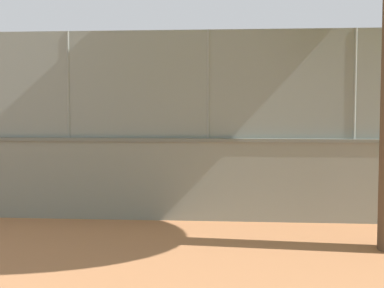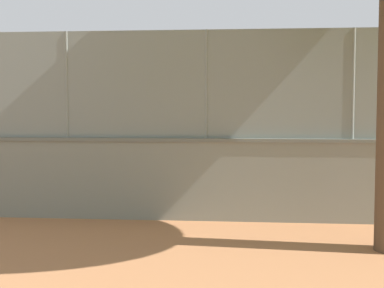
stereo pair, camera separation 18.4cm
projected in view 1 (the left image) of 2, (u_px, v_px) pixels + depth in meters
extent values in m
plane|color=#B27247|center=(180.00, 160.00, 26.21)|extent=(260.00, 260.00, 0.00)
cube|color=gray|center=(139.00, 180.00, 12.40)|extent=(28.78, 1.04, 1.74)
cube|color=slate|center=(138.00, 140.00, 12.34)|extent=(28.78, 1.09, 0.08)
cube|color=gray|center=(138.00, 84.00, 12.26)|extent=(28.20, 0.75, 2.36)
cylinder|color=gray|center=(355.00, 84.00, 11.87)|extent=(0.07, 0.07, 2.36)
cylinder|color=gray|center=(209.00, 84.00, 12.13)|extent=(0.07, 0.07, 2.36)
cylinder|color=gray|center=(69.00, 85.00, 12.38)|extent=(0.07, 0.07, 2.36)
cylinder|color=black|center=(237.00, 182.00, 15.77)|extent=(0.18, 0.18, 0.72)
cylinder|color=black|center=(238.00, 183.00, 15.57)|extent=(0.18, 0.18, 0.72)
cylinder|color=white|center=(238.00, 161.00, 15.63)|extent=(0.40, 0.40, 0.53)
cylinder|color=#936B4C|center=(234.00, 156.00, 15.89)|extent=(0.51, 0.20, 0.16)
cylinder|color=#936B4C|center=(230.00, 158.00, 15.30)|extent=(0.51, 0.20, 0.16)
sphere|color=#936B4C|center=(238.00, 148.00, 15.61)|extent=(0.20, 0.20, 0.20)
cylinder|color=white|center=(238.00, 145.00, 15.60)|extent=(0.25, 0.25, 0.05)
cylinder|color=black|center=(223.00, 158.00, 15.27)|extent=(0.30, 0.10, 0.04)
ellipsoid|color=#333338|center=(215.00, 158.00, 15.24)|extent=(0.30, 0.09, 0.24)
cylinder|color=navy|center=(186.00, 167.00, 19.13)|extent=(0.21, 0.21, 0.81)
cylinder|color=navy|center=(182.00, 167.00, 19.29)|extent=(0.21, 0.21, 0.81)
cylinder|color=white|center=(184.00, 147.00, 19.16)|extent=(0.48, 0.48, 0.60)
cylinder|color=#936B4C|center=(191.00, 144.00, 18.95)|extent=(0.48, 0.46, 0.17)
cylinder|color=#936B4C|center=(185.00, 143.00, 19.58)|extent=(0.48, 0.46, 0.17)
sphere|color=#936B4C|center=(184.00, 135.00, 19.13)|extent=(0.23, 0.23, 0.23)
cylinder|color=black|center=(184.00, 132.00, 19.13)|extent=(0.34, 0.34, 0.05)
cylinder|color=black|center=(189.00, 142.00, 19.70)|extent=(0.24, 0.23, 0.04)
ellipsoid|color=#333338|center=(194.00, 142.00, 19.84)|extent=(0.24, 0.23, 0.24)
sphere|color=yellow|center=(293.00, 203.00, 14.07)|extent=(0.13, 0.13, 0.13)
sphere|color=white|center=(128.00, 200.00, 14.39)|extent=(0.20, 0.20, 0.20)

